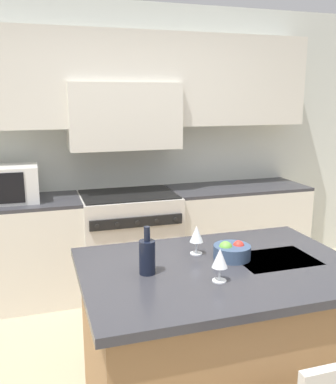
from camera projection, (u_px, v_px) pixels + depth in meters
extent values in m
cube|color=silver|center=(120.00, 146.00, 4.23)|extent=(10.00, 0.06, 2.70)
cube|color=silver|center=(122.00, 80.00, 3.91)|extent=(3.66, 0.34, 0.85)
cube|color=silver|center=(124.00, 116.00, 3.95)|extent=(1.03, 0.40, 0.60)
cube|color=silver|center=(3.00, 255.00, 3.78)|extent=(1.38, 0.62, 0.91)
cube|color=silver|center=(236.00, 232.00, 4.44)|extent=(1.38, 0.62, 0.91)
cube|color=#333338|center=(238.00, 188.00, 4.34)|extent=(1.38, 0.62, 0.03)
cube|color=beige|center=(129.00, 242.00, 4.09)|extent=(0.89, 0.66, 0.93)
cube|color=black|center=(128.00, 194.00, 3.99)|extent=(0.86, 0.61, 0.01)
cube|color=black|center=(137.00, 222.00, 3.70)|extent=(0.82, 0.02, 0.09)
cylinder|color=black|center=(97.00, 226.00, 3.59)|extent=(0.04, 0.02, 0.04)
cylinder|color=black|center=(117.00, 224.00, 3.64)|extent=(0.04, 0.02, 0.04)
cylinder|color=black|center=(137.00, 223.00, 3.69)|extent=(0.04, 0.02, 0.04)
cylinder|color=black|center=(157.00, 221.00, 3.74)|extent=(0.04, 0.02, 0.04)
cylinder|color=black|center=(175.00, 219.00, 3.80)|extent=(0.04, 0.02, 0.04)
cube|color=silver|center=(4.00, 184.00, 3.66)|extent=(0.57, 0.36, 0.31)
cube|color=olive|center=(218.00, 346.00, 2.42)|extent=(1.41, 0.96, 0.88)
cube|color=#333338|center=(220.00, 270.00, 2.32)|extent=(1.50, 1.04, 0.04)
cube|color=#2D2D30|center=(275.00, 260.00, 2.42)|extent=(0.44, 0.32, 0.01)
cylinder|color=#B2B2B7|center=(259.00, 248.00, 2.59)|extent=(0.02, 0.02, 0.00)
cylinder|color=black|center=(147.00, 257.00, 2.20)|extent=(0.08, 0.08, 0.18)
cylinder|color=black|center=(147.00, 234.00, 2.17)|extent=(0.03, 0.03, 0.08)
cylinder|color=white|center=(219.00, 281.00, 2.12)|extent=(0.07, 0.07, 0.01)
cylinder|color=white|center=(219.00, 274.00, 2.11)|extent=(0.01, 0.01, 0.07)
cone|color=white|center=(220.00, 258.00, 2.10)|extent=(0.08, 0.08, 0.10)
cylinder|color=white|center=(196.00, 253.00, 2.49)|extent=(0.07, 0.07, 0.01)
cylinder|color=white|center=(196.00, 247.00, 2.48)|extent=(0.01, 0.01, 0.07)
cone|color=white|center=(197.00, 234.00, 2.47)|extent=(0.08, 0.08, 0.10)
cylinder|color=#384C6B|center=(232.00, 252.00, 2.41)|extent=(0.21, 0.21, 0.08)
sphere|color=#66A83D|center=(226.00, 248.00, 2.39)|extent=(0.08, 0.08, 0.08)
sphere|color=red|center=(239.00, 246.00, 2.42)|extent=(0.07, 0.07, 0.07)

